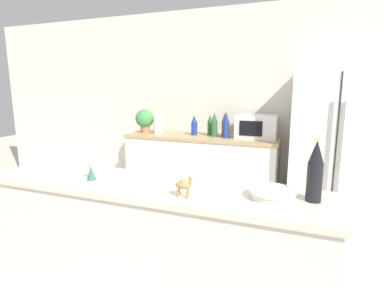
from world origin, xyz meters
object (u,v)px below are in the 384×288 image
object	(u,v)px
back_bottle_0	(194,125)
fruit_bowl	(272,193)
back_bottle_1	(214,125)
back_bottle_4	(225,124)
potted_plant	(145,119)
back_bottle_5	(226,125)
microwave	(257,127)
camel_figurine	(184,185)
refrigerator	(332,151)
back_bottle_3	(210,125)
wine_bottle	(315,172)
wise_man_figurine_blue	(91,171)
back_bottle_2	(225,128)
paper_towel_roll	(158,125)

from	to	relation	value
back_bottle_0	fruit_bowl	distance (m)	2.32
back_bottle_1	back_bottle_4	size ratio (longest dim) A/B	1.03
potted_plant	back_bottle_0	world-z (taller)	potted_plant
back_bottle_4	back_bottle_5	bearing A→B (deg)	-70.43
back_bottle_1	microwave	bearing A→B (deg)	6.45
back_bottle_1	fruit_bowl	bearing A→B (deg)	-65.16
camel_figurine	refrigerator	bearing A→B (deg)	66.80
back_bottle_3	wine_bottle	xyz separation A→B (m)	(1.21, -2.04, 0.04)
wise_man_figurine_blue	back_bottle_5	bearing A→B (deg)	79.06
back_bottle_4	wise_man_figurine_blue	distance (m)	2.20
potted_plant	back_bottle_5	size ratio (longest dim) A/B	0.97
wine_bottle	wise_man_figurine_blue	xyz separation A→B (m)	(-1.34, -0.11, -0.10)
back_bottle_1	camel_figurine	size ratio (longest dim) A/B	2.48
refrigerator	wise_man_figurine_blue	world-z (taller)	refrigerator
back_bottle_0	back_bottle_4	xyz separation A→B (m)	(0.38, 0.10, 0.02)
back_bottle_2	wine_bottle	distance (m)	2.20
back_bottle_5	wine_bottle	xyz separation A→B (m)	(0.96, -1.88, 0.02)
paper_towel_roll	camel_figurine	distance (m)	2.43
paper_towel_roll	wine_bottle	xyz separation A→B (m)	(1.89, -1.90, 0.06)
back_bottle_2	wise_man_figurine_blue	bearing A→B (deg)	-99.58
fruit_bowl	paper_towel_roll	bearing A→B (deg)	130.94
refrigerator	potted_plant	bearing A→B (deg)	178.85
back_bottle_1	fruit_bowl	size ratio (longest dim) A/B	1.23
back_bottle_3	back_bottle_0	bearing A→B (deg)	-156.30
paper_towel_roll	camel_figurine	xyz separation A→B (m)	(1.23, -2.09, -0.03)
fruit_bowl	wise_man_figurine_blue	size ratio (longest dim) A/B	1.92
back_bottle_4	fruit_bowl	xyz separation A→B (m)	(0.81, -2.09, -0.10)
refrigerator	back_bottle_2	xyz separation A→B (m)	(-1.22, 0.07, 0.18)
refrigerator	back_bottle_1	world-z (taller)	refrigerator
wine_bottle	back_bottle_5	bearing A→B (deg)	116.89
wise_man_figurine_blue	fruit_bowl	bearing A→B (deg)	4.00
paper_towel_roll	wine_bottle	distance (m)	2.68
back_bottle_3	back_bottle_4	distance (m)	0.19
fruit_bowl	camel_figurine	distance (m)	0.48
refrigerator	back_bottle_5	distance (m)	1.21
fruit_bowl	back_bottle_2	bearing A→B (deg)	111.39
back_bottle_3	camel_figurine	distance (m)	2.30
refrigerator	back_bottle_4	size ratio (longest dim) A/B	5.68
paper_towel_roll	back_bottle_3	distance (m)	0.69
microwave	wine_bottle	world-z (taller)	wine_bottle
refrigerator	back_bottle_3	bearing A→B (deg)	174.12
back_bottle_0	wine_bottle	xyz separation A→B (m)	(1.39, -1.96, 0.05)
back_bottle_4	camel_figurine	world-z (taller)	back_bottle_4
back_bottle_4	wine_bottle	world-z (taller)	wine_bottle
back_bottle_1	back_bottle_4	distance (m)	0.16
back_bottle_2	wise_man_figurine_blue	xyz separation A→B (m)	(-0.35, -2.08, -0.04)
refrigerator	potted_plant	world-z (taller)	refrigerator
back_bottle_2	back_bottle_0	bearing A→B (deg)	-178.89
refrigerator	back_bottle_2	distance (m)	1.24
back_bottle_2	back_bottle_5	world-z (taller)	back_bottle_5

